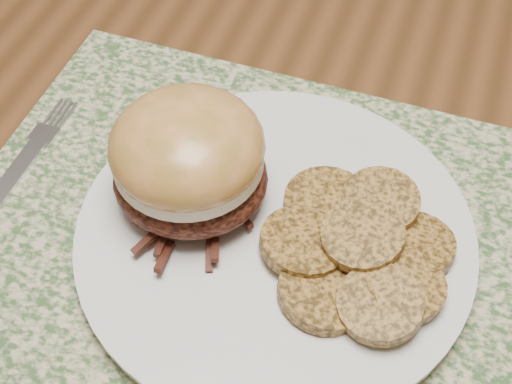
% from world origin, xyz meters
% --- Properties ---
extents(dining_table, '(1.50, 0.90, 0.75)m').
position_xyz_m(dining_table, '(0.00, 0.00, 0.67)').
color(dining_table, brown).
rests_on(dining_table, ground).
extents(placemat, '(0.45, 0.33, 0.00)m').
position_xyz_m(placemat, '(0.21, -0.09, 0.75)').
color(placemat, '#35552C').
rests_on(placemat, dining_table).
extents(dinner_plate, '(0.26, 0.26, 0.02)m').
position_xyz_m(dinner_plate, '(0.21, -0.10, 0.76)').
color(dinner_plate, silver).
rests_on(dinner_plate, placemat).
extents(pork_sandwich, '(0.11, 0.11, 0.08)m').
position_xyz_m(pork_sandwich, '(0.15, -0.09, 0.81)').
color(pork_sandwich, black).
rests_on(pork_sandwich, dinner_plate).
extents(roasted_potatoes, '(0.14, 0.15, 0.03)m').
position_xyz_m(roasted_potatoes, '(0.27, -0.10, 0.78)').
color(roasted_potatoes, olive).
rests_on(roasted_potatoes, dinner_plate).
extents(fork, '(0.02, 0.17, 0.00)m').
position_xyz_m(fork, '(0.01, -0.10, 0.76)').
color(fork, silver).
rests_on(fork, placemat).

